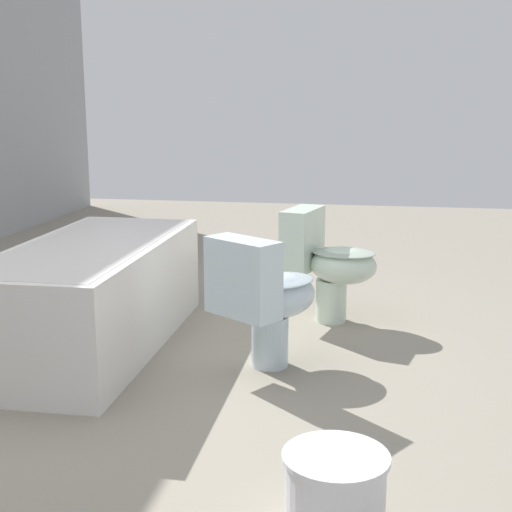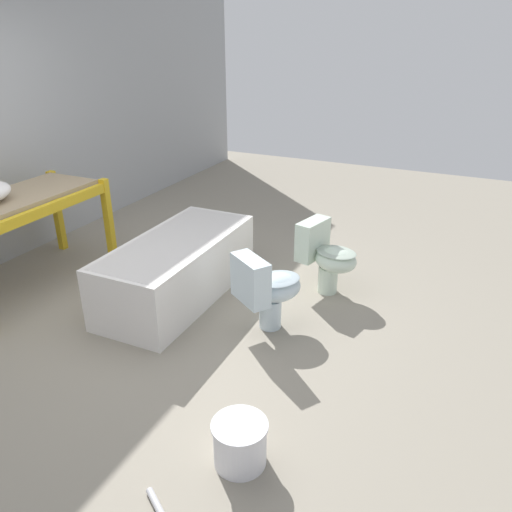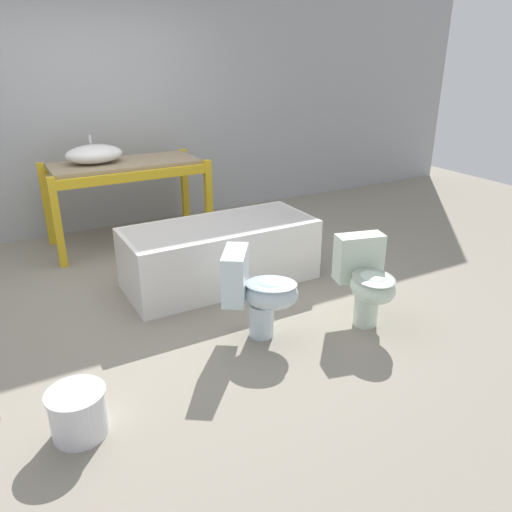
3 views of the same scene
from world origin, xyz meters
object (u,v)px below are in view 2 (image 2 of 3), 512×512
object	(u,v)px
bucket_white	(240,442)
toilet_near	(267,288)
toilet_far	(326,255)
bathtub_main	(178,264)

from	to	relation	value
bucket_white	toilet_near	bearing A→B (deg)	17.58
toilet_far	bucket_white	bearing A→B (deg)	-160.74
bathtub_main	toilet_near	xyz separation A→B (m)	(-0.15, -0.94, 0.05)
bathtub_main	toilet_far	bearing A→B (deg)	-61.50
toilet_near	bucket_white	xyz separation A→B (m)	(-1.33, -0.42, -0.22)
bathtub_main	toilet_far	xyz separation A→B (m)	(0.65, -1.17, 0.05)
bathtub_main	toilet_far	world-z (taller)	toilet_far
toilet_near	bucket_white	size ratio (longest dim) A/B	2.08
toilet_near	bucket_white	world-z (taller)	toilet_near
bathtub_main	bucket_white	xyz separation A→B (m)	(-1.49, -1.36, -0.17)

